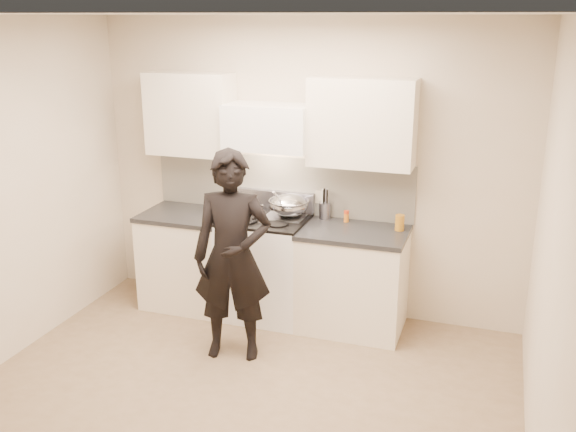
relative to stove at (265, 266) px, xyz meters
The scene contains 11 objects.
ground_plane 1.53m from the stove, 78.12° to the right, with size 4.00×4.00×0.00m, color #8A7358.
room_shell 1.56m from the stove, 77.04° to the right, with size 4.04×3.54×2.70m.
stove is the anchor object (origin of this frame).
counter_right 0.83m from the stove, ahead, with size 0.92×0.67×0.92m.
counter_left 0.78m from the stove, behind, with size 0.82×0.67×0.92m.
wok 0.62m from the stove, 25.10° to the left, with size 0.37×0.46×0.30m.
stock_pot 0.60m from the stove, 132.36° to the right, with size 0.33×0.27×0.16m.
utensil_crock 0.77m from the stove, 26.35° to the left, with size 0.10×0.10×0.28m.
spice_jar 0.89m from the stove, 16.05° to the left, with size 0.05×0.05×0.10m.
oil_glass 1.31m from the stove, ahead, with size 0.08×0.08×0.14m.
person 0.87m from the stove, 88.44° to the right, with size 0.63×0.41×1.72m, color black.
Camera 1 is at (1.66, -3.73, 2.69)m, focal length 40.00 mm.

